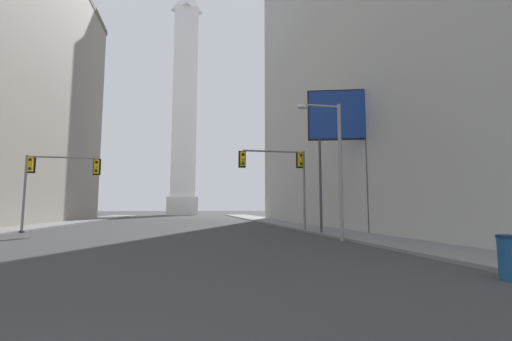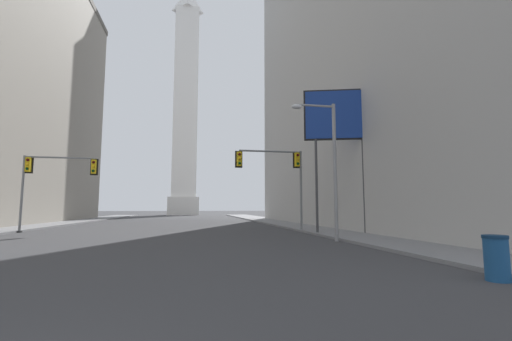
{
  "view_description": "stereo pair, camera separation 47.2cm",
  "coord_description": "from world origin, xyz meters",
  "px_view_note": "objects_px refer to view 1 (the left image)",
  "views": [
    {
      "loc": [
        1.87,
        -2.42,
        1.85
      ],
      "look_at": [
        13.14,
        56.21,
        8.36
      ],
      "focal_mm": 24.0,
      "sensor_mm": 36.0,
      "label": 1
    },
    {
      "loc": [
        2.33,
        -2.51,
        1.85
      ],
      "look_at": [
        13.14,
        56.21,
        8.36
      ],
      "focal_mm": 24.0,
      "sensor_mm": 36.0,
      "label": 2
    }
  ],
  "objects_px": {
    "trash_bin": "(511,258)",
    "traffic_light_mid_left": "(52,173)",
    "traffic_light_mid_right": "(283,169)",
    "billboard_sign": "(342,119)",
    "obelisk": "(185,102)",
    "street_lamp": "(333,156)"
  },
  "relations": [
    {
      "from": "trash_bin",
      "to": "traffic_light_mid_left",
      "type": "bearing_deg",
      "value": 131.41
    },
    {
      "from": "traffic_light_mid_right",
      "to": "trash_bin",
      "type": "distance_m",
      "value": 18.79
    },
    {
      "from": "traffic_light_mid_left",
      "to": "traffic_light_mid_right",
      "type": "height_order",
      "value": "traffic_light_mid_right"
    },
    {
      "from": "traffic_light_mid_left",
      "to": "trash_bin",
      "type": "height_order",
      "value": "traffic_light_mid_left"
    },
    {
      "from": "billboard_sign",
      "to": "traffic_light_mid_left",
      "type": "bearing_deg",
      "value": 163.12
    },
    {
      "from": "obelisk",
      "to": "traffic_light_mid_left",
      "type": "relative_size",
      "value": 10.5
    },
    {
      "from": "traffic_light_mid_right",
      "to": "billboard_sign",
      "type": "distance_m",
      "value": 5.92
    },
    {
      "from": "street_lamp",
      "to": "trash_bin",
      "type": "height_order",
      "value": "street_lamp"
    },
    {
      "from": "traffic_light_mid_right",
      "to": "billboard_sign",
      "type": "xyz_separation_m",
      "value": [
        3.43,
        -3.57,
        3.25
      ]
    },
    {
      "from": "traffic_light_mid_right",
      "to": "trash_bin",
      "type": "relative_size",
      "value": 5.53
    },
    {
      "from": "traffic_light_mid_right",
      "to": "street_lamp",
      "type": "relative_size",
      "value": 0.81
    },
    {
      "from": "traffic_light_mid_right",
      "to": "traffic_light_mid_left",
      "type": "bearing_deg",
      "value": 170.91
    },
    {
      "from": "street_lamp",
      "to": "traffic_light_mid_right",
      "type": "bearing_deg",
      "value": 95.99
    },
    {
      "from": "obelisk",
      "to": "street_lamp",
      "type": "distance_m",
      "value": 76.04
    },
    {
      "from": "obelisk",
      "to": "trash_bin",
      "type": "bearing_deg",
      "value": -83.05
    },
    {
      "from": "traffic_light_mid_left",
      "to": "street_lamp",
      "type": "xyz_separation_m",
      "value": [
        18.44,
        -10.63,
        0.32
      ]
    },
    {
      "from": "obelisk",
      "to": "traffic_light_mid_left",
      "type": "bearing_deg",
      "value": -98.11
    },
    {
      "from": "obelisk",
      "to": "traffic_light_mid_right",
      "type": "height_order",
      "value": "obelisk"
    },
    {
      "from": "traffic_light_mid_left",
      "to": "traffic_light_mid_right",
      "type": "relative_size",
      "value": 0.92
    },
    {
      "from": "traffic_light_mid_left",
      "to": "billboard_sign",
      "type": "distance_m",
      "value": 22.3
    },
    {
      "from": "traffic_light_mid_left",
      "to": "obelisk",
      "type": "bearing_deg",
      "value": 81.89
    },
    {
      "from": "traffic_light_mid_right",
      "to": "billboard_sign",
      "type": "bearing_deg",
      "value": -46.13
    }
  ]
}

